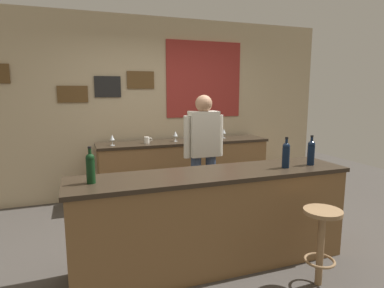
# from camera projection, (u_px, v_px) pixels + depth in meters

# --- Properties ---
(ground_plane) EXTENTS (10.00, 10.00, 0.00)m
(ground_plane) POSITION_uv_depth(u_px,v_px,m) (198.00, 246.00, 3.55)
(ground_plane) COLOR #423D38
(back_wall) EXTENTS (6.00, 0.09, 2.80)m
(back_wall) POSITION_uv_depth(u_px,v_px,m) (154.00, 107.00, 5.21)
(back_wall) COLOR tan
(back_wall) RESTS_ON ground_plane
(bar_counter) EXTENTS (2.66, 0.60, 0.92)m
(bar_counter) POSITION_uv_depth(u_px,v_px,m) (213.00, 219.00, 3.11)
(bar_counter) COLOR brown
(bar_counter) RESTS_ON ground_plane
(side_counter) EXTENTS (2.68, 0.56, 0.90)m
(side_counter) POSITION_uv_depth(u_px,v_px,m) (185.00, 169.00, 5.15)
(side_counter) COLOR brown
(side_counter) RESTS_ON ground_plane
(bartender) EXTENTS (0.52, 0.21, 1.62)m
(bartender) POSITION_uv_depth(u_px,v_px,m) (203.00, 150.00, 4.08)
(bartender) COLOR #384766
(bartender) RESTS_ON ground_plane
(bar_stool) EXTENTS (0.32, 0.32, 0.68)m
(bar_stool) POSITION_uv_depth(u_px,v_px,m) (321.00, 234.00, 2.77)
(bar_stool) COLOR olive
(bar_stool) RESTS_ON ground_plane
(wine_bottle_a) EXTENTS (0.07, 0.07, 0.31)m
(wine_bottle_a) POSITION_uv_depth(u_px,v_px,m) (90.00, 167.00, 2.65)
(wine_bottle_a) COLOR black
(wine_bottle_a) RESTS_ON bar_counter
(wine_bottle_b) EXTENTS (0.07, 0.07, 0.31)m
(wine_bottle_b) POSITION_uv_depth(u_px,v_px,m) (286.00, 154.00, 3.19)
(wine_bottle_b) COLOR black
(wine_bottle_b) RESTS_ON bar_counter
(wine_bottle_c) EXTENTS (0.07, 0.07, 0.31)m
(wine_bottle_c) POSITION_uv_depth(u_px,v_px,m) (311.00, 152.00, 3.31)
(wine_bottle_c) COLOR black
(wine_bottle_c) RESTS_ON bar_counter
(wine_glass_a) EXTENTS (0.07, 0.07, 0.16)m
(wine_glass_a) POSITION_uv_depth(u_px,v_px,m) (112.00, 138.00, 4.61)
(wine_glass_a) COLOR silver
(wine_glass_a) RESTS_ON side_counter
(wine_glass_b) EXTENTS (0.07, 0.07, 0.16)m
(wine_glass_b) POSITION_uv_depth(u_px,v_px,m) (175.00, 134.00, 4.99)
(wine_glass_b) COLOR silver
(wine_glass_b) RESTS_ON side_counter
(wine_glass_c) EXTENTS (0.07, 0.07, 0.16)m
(wine_glass_c) POSITION_uv_depth(u_px,v_px,m) (192.00, 134.00, 5.01)
(wine_glass_c) COLOR silver
(wine_glass_c) RESTS_ON side_counter
(wine_glass_d) EXTENTS (0.07, 0.07, 0.16)m
(wine_glass_d) POSITION_uv_depth(u_px,v_px,m) (224.00, 131.00, 5.32)
(wine_glass_d) COLOR silver
(wine_glass_d) RESTS_ON side_counter
(coffee_mug) EXTENTS (0.12, 0.08, 0.09)m
(coffee_mug) POSITION_uv_depth(u_px,v_px,m) (147.00, 140.00, 4.82)
(coffee_mug) COLOR silver
(coffee_mug) RESTS_ON side_counter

